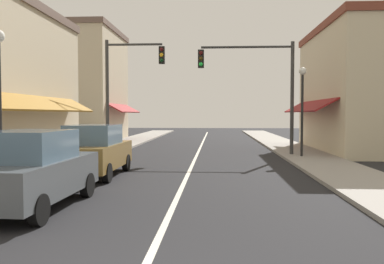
% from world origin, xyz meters
% --- Properties ---
extents(ground_plane, '(80.00, 80.00, 0.00)m').
position_xyz_m(ground_plane, '(0.00, 18.00, 0.00)').
color(ground_plane, black).
extents(sidewalk_left, '(2.60, 56.00, 0.12)m').
position_xyz_m(sidewalk_left, '(-5.50, 18.00, 0.06)').
color(sidewalk_left, gray).
rests_on(sidewalk_left, ground).
extents(sidewalk_right, '(2.60, 56.00, 0.12)m').
position_xyz_m(sidewalk_right, '(5.50, 18.00, 0.06)').
color(sidewalk_right, gray).
rests_on(sidewalk_right, ground).
extents(lane_center_stripe, '(0.14, 52.00, 0.01)m').
position_xyz_m(lane_center_stripe, '(0.00, 18.00, 0.00)').
color(lane_center_stripe, silver).
rests_on(lane_center_stripe, ground).
extents(storefront_right_block, '(6.16, 10.20, 7.12)m').
position_xyz_m(storefront_right_block, '(9.22, 20.00, 3.56)').
color(storefront_right_block, beige).
rests_on(storefront_right_block, ground).
extents(storefront_far_left, '(5.78, 8.20, 8.79)m').
position_xyz_m(storefront_far_left, '(-9.03, 28.00, 4.40)').
color(storefront_far_left, '#BCAD8E').
rests_on(storefront_far_left, ground).
extents(parked_car_nearest_left, '(1.87, 4.15, 1.77)m').
position_xyz_m(parked_car_nearest_left, '(-3.15, 5.23, 0.88)').
color(parked_car_nearest_left, '#4C5156').
rests_on(parked_car_nearest_left, ground).
extents(parked_car_second_left, '(1.79, 4.10, 1.77)m').
position_xyz_m(parked_car_second_left, '(-3.17, 10.04, 0.88)').
color(parked_car_second_left, brown).
rests_on(parked_car_second_left, ground).
extents(traffic_signal_mast_arm, '(4.81, 0.50, 5.75)m').
position_xyz_m(traffic_signal_mast_arm, '(3.17, 16.97, 3.91)').
color(traffic_signal_mast_arm, '#333333').
rests_on(traffic_signal_mast_arm, ground).
extents(traffic_signal_left_corner, '(3.20, 0.50, 6.05)m').
position_xyz_m(traffic_signal_left_corner, '(-3.81, 17.69, 3.98)').
color(traffic_signal_left_corner, '#333333').
rests_on(traffic_signal_left_corner, ground).
extents(street_lamp_right_mid, '(0.36, 0.36, 4.35)m').
position_xyz_m(street_lamp_right_mid, '(5.09, 16.02, 2.97)').
color(street_lamp_right_mid, black).
rests_on(street_lamp_right_mid, ground).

